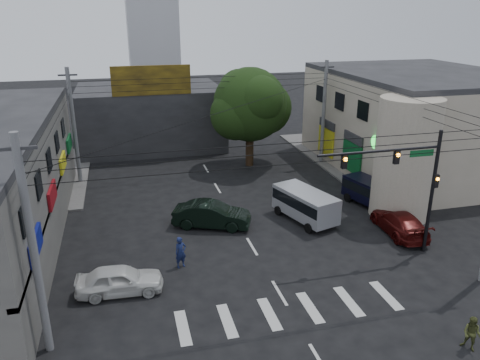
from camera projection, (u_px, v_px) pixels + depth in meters
name	position (u px, v px, depth m)	size (l,w,h in m)	color
ground	(262.00, 263.00, 25.84)	(160.00, 160.00, 0.00)	black
sidewalk_far_right	(382.00, 150.00, 46.41)	(16.00, 16.00, 0.15)	#514F4C
building_right	(417.00, 123.00, 40.52)	(14.00, 18.00, 8.00)	gray
corner_column	(405.00, 159.00, 30.69)	(4.00, 4.00, 8.00)	gray
building_far	(150.00, 117.00, 47.56)	(14.00, 10.00, 6.00)	#232326
billboard	(151.00, 80.00, 41.63)	(7.00, 0.30, 2.60)	olive
street_tree	(250.00, 105.00, 40.39)	(6.40, 6.40, 8.70)	black
traffic_gantry	(408.00, 175.00, 25.11)	(7.10, 0.35, 7.20)	black
utility_pole_near_left	(33.00, 250.00, 17.72)	(0.32, 0.32, 9.20)	#59595B
utility_pole_far_left	(74.00, 127.00, 36.39)	(0.32, 0.32, 9.20)	#59595B
utility_pole_far_right	(324.00, 113.00, 41.30)	(0.32, 0.32, 9.20)	#59595B
dark_sedan	(212.00, 215.00, 29.98)	(5.23, 3.43, 1.63)	black
white_compact	(120.00, 280.00, 22.91)	(4.29, 1.92, 1.43)	silver
maroon_sedan	(399.00, 222.00, 29.13)	(2.36, 5.08, 1.44)	#410A09
silver_minivan	(305.00, 206.00, 30.80)	(3.30, 5.11, 2.04)	#A7A9AF
navy_van	(373.00, 195.00, 32.98)	(2.89, 4.91, 1.84)	black
traffic_officer	(181.00, 252.00, 25.18)	(0.75, 0.61, 1.77)	#141D48
pedestrian_olive	(472.00, 334.00, 19.01)	(0.87, 0.93, 1.53)	#434921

